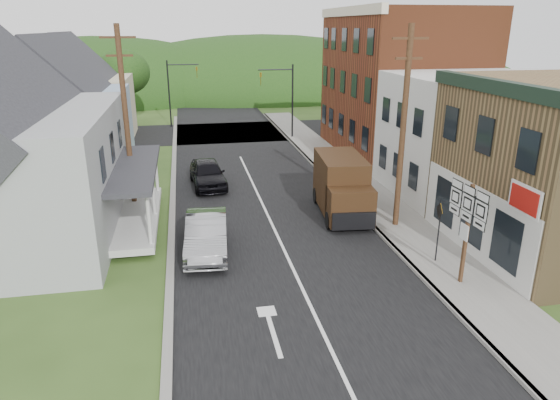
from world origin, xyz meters
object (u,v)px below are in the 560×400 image
silver_sedan (207,235)px  route_sign_cluster (467,220)px  delivery_van (342,187)px  dark_sedan (208,174)px  warning_sign (439,224)px

silver_sedan → route_sign_cluster: 10.05m
delivery_van → route_sign_cluster: (2.01, -7.72, 1.08)m
delivery_van → route_sign_cluster: bearing=-70.0°
delivery_van → route_sign_cluster: size_ratio=1.44×
silver_sedan → delivery_van: size_ratio=0.89×
dark_sedan → delivery_van: delivery_van is taller
dark_sedan → warning_sign: 14.44m
delivery_van → silver_sedan: bearing=-149.5°
silver_sedan → route_sign_cluster: (8.78, -4.56, 1.76)m
silver_sedan → delivery_van: delivery_van is taller
warning_sign → delivery_van: bearing=117.4°
silver_sedan → dark_sedan: size_ratio=1.03×
dark_sedan → route_sign_cluster: route_sign_cluster is taller
silver_sedan → warning_sign: 9.23m
dark_sedan → route_sign_cluster: 16.00m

